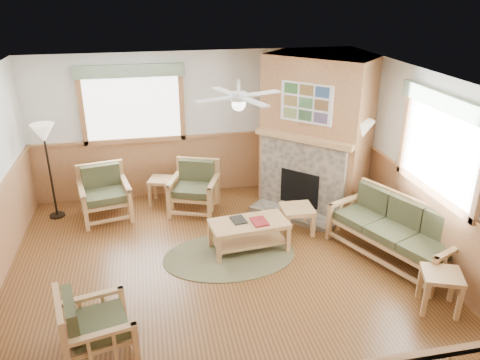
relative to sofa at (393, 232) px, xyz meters
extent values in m
cube|color=brown|center=(-2.55, 0.01, -0.45)|extent=(6.00, 6.00, 0.01)
cube|color=white|center=(-2.55, 0.01, 2.26)|extent=(6.00, 6.00, 0.01)
cube|color=white|center=(-2.55, 3.01, 0.91)|extent=(6.00, 0.02, 2.70)
cube|color=white|center=(-2.55, -2.99, 0.91)|extent=(6.00, 0.02, 2.70)
cube|color=white|center=(0.45, 0.01, 0.91)|extent=(0.02, 6.00, 2.70)
cylinder|color=brown|center=(-2.35, 0.51, -0.44)|extent=(2.35, 2.35, 0.01)
cube|color=maroon|center=(-1.87, 0.61, 0.06)|extent=(0.25, 0.32, 0.03)
cube|color=black|center=(-2.17, 0.73, 0.05)|extent=(0.24, 0.30, 0.02)
camera|label=1|loc=(-3.41, -5.43, 3.39)|focal=35.00mm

